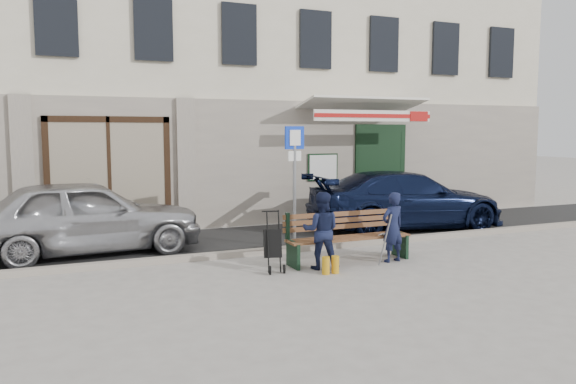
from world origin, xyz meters
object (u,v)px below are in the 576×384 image
woman (321,231)px  bench (346,237)px  stroller (273,245)px  man (393,227)px  car_silver (86,216)px  parking_sign (295,168)px  car_navy (406,200)px

woman → bench: bearing=-130.6°
woman → stroller: woman is taller
bench → woman: woman is taller
bench → man: (0.80, -0.32, 0.19)m
man → car_silver: bearing=-38.3°
stroller → car_silver: bearing=151.9°
parking_sign → stroller: parking_sign is taller
car_navy → stroller: car_navy is taller
bench → woman: bearing=-156.6°
car_silver → car_navy: 7.48m
car_silver → man: size_ratio=3.41×
parking_sign → man: size_ratio=1.94×
car_silver → car_navy: car_silver is taller
parking_sign → man: bearing=-70.4°
bench → woman: (-0.65, -0.28, 0.22)m
man → woman: 1.45m
car_navy → stroller: bearing=126.3°
car_silver → parking_sign: 4.24m
parking_sign → man: 2.42m
bench → man: 0.88m
parking_sign → woman: 2.10m
car_silver → stroller: (2.88, -2.69, -0.29)m
car_navy → man: size_ratio=3.80×
woman → car_silver: bearing=-11.2°
car_navy → bench: bearing=135.6°
car_silver → stroller: bearing=-137.4°
car_silver → woman: size_ratio=3.26×
bench → stroller: 1.51m
bench → man: size_ratio=1.85×
man → woman: bearing=-10.6°
woman → stroller: 0.89m
stroller → bench: bearing=20.1°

